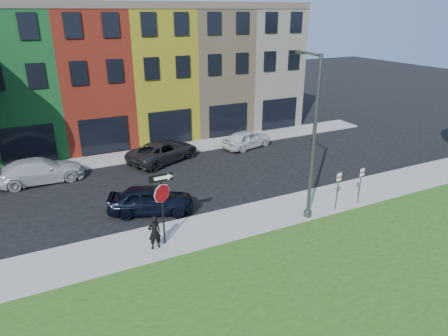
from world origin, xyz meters
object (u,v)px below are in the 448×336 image
man (154,232)px  sedan_near (151,200)px  street_lamp (312,139)px  stop_sign (162,195)px

man → sedan_near: 3.64m
man → street_lamp: (7.86, -0.39, 3.26)m
stop_sign → street_lamp: bearing=-5.0°
stop_sign → man: stop_sign is taller
man → stop_sign: bearing=-166.6°
stop_sign → street_lamp: size_ratio=0.42×
man → sedan_near: size_ratio=0.33×
sedan_near → man: bearing=-172.5°
stop_sign → street_lamp: (7.36, -0.55, 1.64)m
man → sedan_near: bearing=-108.6°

